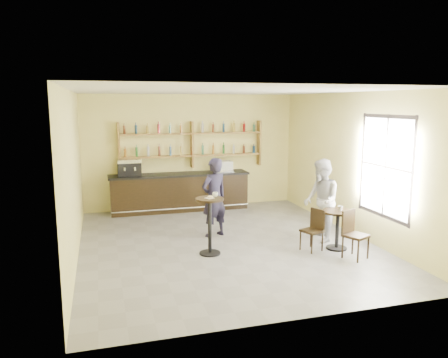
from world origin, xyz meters
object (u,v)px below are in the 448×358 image
object	(u,v)px
patron_second	(321,200)
espresso_machine	(129,168)
bar_counter	(180,192)
pastry_case	(223,166)
cafe_table	(337,230)
chair_south	(356,235)
pedestal_table	(210,226)
man_main	(214,197)
chair_west	(312,230)

from	to	relation	value
patron_second	espresso_machine	bearing A→B (deg)	-121.85
bar_counter	pastry_case	world-z (taller)	pastry_case
bar_counter	cafe_table	bearing A→B (deg)	-58.72
espresso_machine	cafe_table	world-z (taller)	espresso_machine
chair_south	patron_second	size ratio (longest dim) A/B	0.52
pedestal_table	man_main	world-z (taller)	man_main
bar_counter	man_main	xyz separation A→B (m)	(0.31, -2.59, 0.37)
chair_west	chair_south	xyz separation A→B (m)	(0.60, -0.65, 0.04)
bar_counter	espresso_machine	xyz separation A→B (m)	(-1.35, 0.00, 0.74)
bar_counter	chair_south	xyz separation A→B (m)	(2.56, -4.73, -0.06)
espresso_machine	pastry_case	bearing A→B (deg)	1.11
pastry_case	pedestal_table	xyz separation A→B (m)	(-1.32, -3.72, -0.62)
man_main	chair_south	xyz separation A→B (m)	(2.25, -2.14, -0.42)
bar_counter	patron_second	xyz separation A→B (m)	(2.44, -3.54, 0.37)
pedestal_table	patron_second	bearing A→B (deg)	4.10
pedestal_table	cafe_table	size ratio (longest dim) A/B	1.41
espresso_machine	chair_west	xyz separation A→B (m)	(3.31, -4.08, -0.84)
chair_west	man_main	bearing A→B (deg)	-152.50
bar_counter	pedestal_table	bearing A→B (deg)	-91.12
pedestal_table	bar_counter	bearing A→B (deg)	88.88
espresso_machine	pedestal_table	distance (m)	4.00
man_main	patron_second	size ratio (longest dim) A/B	0.99
pastry_case	pedestal_table	bearing A→B (deg)	-103.96
pastry_case	chair_west	xyz separation A→B (m)	(0.71, -4.08, -0.77)
bar_counter	cafe_table	xyz separation A→B (m)	(2.51, -4.13, -0.12)
chair_west	patron_second	size ratio (longest dim) A/B	0.47
cafe_table	patron_second	distance (m)	0.77
man_main	chair_south	bearing A→B (deg)	113.33
bar_counter	pastry_case	distance (m)	1.42
man_main	chair_west	distance (m)	2.27
bar_counter	cafe_table	distance (m)	4.84
bar_counter	espresso_machine	bearing A→B (deg)	180.00
espresso_machine	chair_west	world-z (taller)	espresso_machine
pedestal_table	cafe_table	xyz separation A→B (m)	(2.58, -0.41, -0.17)
cafe_table	espresso_machine	bearing A→B (deg)	133.05
bar_counter	chair_west	size ratio (longest dim) A/B	4.56
chair_west	chair_south	world-z (taller)	chair_south
bar_counter	man_main	world-z (taller)	man_main
bar_counter	chair_west	xyz separation A→B (m)	(1.96, -4.08, -0.10)
espresso_machine	pedestal_table	bearing A→B (deg)	-69.96
espresso_machine	pedestal_table	xyz separation A→B (m)	(1.28, -3.72, -0.69)
bar_counter	chair_south	bearing A→B (deg)	-61.58
chair_west	chair_south	size ratio (longest dim) A/B	0.91
espresso_machine	patron_second	xyz separation A→B (m)	(3.79, -3.54, -0.37)
pastry_case	patron_second	bearing A→B (deg)	-65.76
chair_west	patron_second	distance (m)	0.87
man_main	cafe_table	world-z (taller)	man_main
espresso_machine	chair_south	xyz separation A→B (m)	(3.91, -4.73, -0.80)
man_main	chair_south	size ratio (longest dim) A/B	1.91
pedestal_table	patron_second	world-z (taller)	patron_second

